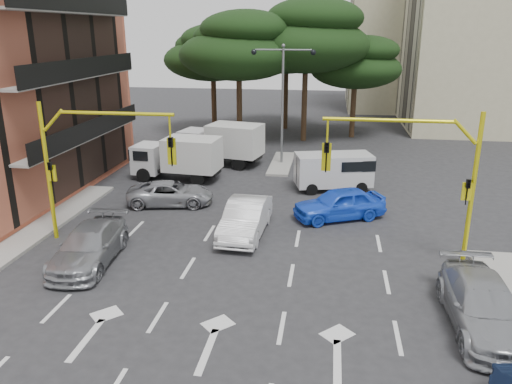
% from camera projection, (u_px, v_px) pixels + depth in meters
% --- Properties ---
extents(ground, '(120.00, 120.00, 0.00)m').
position_uv_depth(ground, '(239.00, 271.00, 19.02)').
color(ground, '#28282B').
rests_on(ground, ground).
extents(median_strip, '(1.40, 6.00, 0.15)m').
position_uv_depth(median_strip, '(281.00, 163.00, 34.03)').
color(median_strip, gray).
rests_on(median_strip, ground).
extents(apartment_beige_far, '(16.20, 12.15, 16.70)m').
position_uv_depth(apartment_beige_far, '(423.00, 33.00, 55.92)').
color(apartment_beige_far, '#B8B08A').
rests_on(apartment_beige_far, ground).
extents(pine_left_near, '(9.15, 9.15, 10.23)m').
position_uv_depth(pine_left_near, '(239.00, 46.00, 37.84)').
color(pine_left_near, '#382616').
rests_on(pine_left_near, ground).
extents(pine_center, '(9.98, 9.98, 11.16)m').
position_uv_depth(pine_center, '(307.00, 36.00, 38.80)').
color(pine_center, '#382616').
rests_on(pine_center, ground).
extents(pine_left_far, '(8.32, 8.32, 9.30)m').
position_uv_depth(pine_left_far, '(213.00, 52.00, 42.25)').
color(pine_left_far, '#382616').
rests_on(pine_left_far, ground).
extents(pine_right, '(7.49, 7.49, 8.37)m').
position_uv_depth(pine_right, '(357.00, 62.00, 40.75)').
color(pine_right, '#382616').
rests_on(pine_right, ground).
extents(pine_back, '(9.15, 9.15, 10.23)m').
position_uv_depth(pine_back, '(287.00, 43.00, 43.99)').
color(pine_back, '#382616').
rests_on(pine_back, ground).
extents(signal_mast_right, '(5.79, 0.37, 6.00)m').
position_uv_depth(signal_mast_right, '(425.00, 167.00, 18.71)').
color(signal_mast_right, yellow).
rests_on(signal_mast_right, ground).
extents(signal_mast_left, '(5.79, 0.37, 6.00)m').
position_uv_depth(signal_mast_left, '(85.00, 154.00, 20.65)').
color(signal_mast_left, yellow).
rests_on(signal_mast_left, ground).
extents(street_lamp_center, '(4.16, 0.36, 7.77)m').
position_uv_depth(street_lamp_center, '(283.00, 84.00, 32.37)').
color(street_lamp_center, slate).
rests_on(street_lamp_center, median_strip).
extents(car_white_hatch, '(1.87, 4.81, 1.56)m').
position_uv_depth(car_white_hatch, '(246.00, 218.00, 22.23)').
color(car_white_hatch, silver).
rests_on(car_white_hatch, ground).
extents(car_blue_compact, '(4.80, 3.51, 1.52)m').
position_uv_depth(car_blue_compact, '(339.00, 204.00, 24.12)').
color(car_blue_compact, blue).
rests_on(car_blue_compact, ground).
extents(car_silver_wagon, '(2.40, 5.08, 1.43)m').
position_uv_depth(car_silver_wagon, '(89.00, 246.00, 19.55)').
color(car_silver_wagon, gray).
rests_on(car_silver_wagon, ground).
extents(car_silver_cross_a, '(4.72, 2.79, 1.23)m').
position_uv_depth(car_silver_cross_a, '(171.00, 193.00, 26.11)').
color(car_silver_cross_a, '#A0A1A7').
rests_on(car_silver_cross_a, ground).
extents(car_silver_parked, '(2.13, 5.14, 1.48)m').
position_uv_depth(car_silver_parked, '(484.00, 306.00, 15.26)').
color(car_silver_parked, '#96989D').
rests_on(car_silver_parked, ground).
extents(van_white, '(4.60, 2.94, 2.13)m').
position_uv_depth(van_white, '(333.00, 172.00, 28.46)').
color(van_white, silver).
rests_on(van_white, ground).
extents(box_truck_a, '(5.54, 2.72, 2.64)m').
position_uv_depth(box_truck_a, '(178.00, 159.00, 30.26)').
color(box_truck_a, silver).
rests_on(box_truck_a, ground).
extents(box_truck_b, '(6.06, 3.51, 2.80)m').
position_uv_depth(box_truck_b, '(221.00, 144.00, 33.73)').
color(box_truck_b, silver).
rests_on(box_truck_b, ground).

